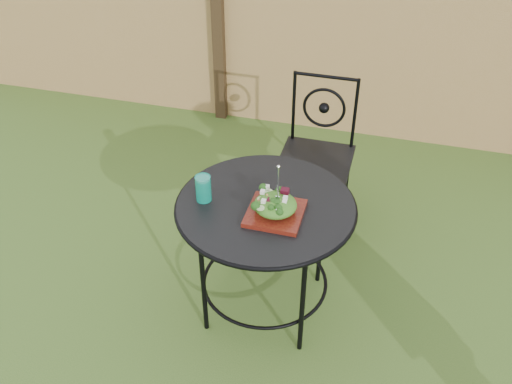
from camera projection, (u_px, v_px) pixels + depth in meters
ground at (325, 334)px, 3.11m from camera, size 60.00×60.00×0.00m
fence at (385, 24)px, 4.24m from camera, size 8.00×0.12×1.90m
patio_table at (265, 225)px, 2.95m from camera, size 0.92×0.92×0.72m
patio_chair at (318, 149)px, 3.68m from camera, size 0.46×0.46×0.95m
salad_plate at (275, 213)px, 2.79m from camera, size 0.27×0.27×0.02m
salad at (275, 205)px, 2.75m from camera, size 0.21×0.21×0.08m
fork at (278, 183)px, 2.67m from camera, size 0.01×0.01×0.18m
drinking_glass at (203, 188)px, 2.85m from camera, size 0.08×0.08×0.14m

